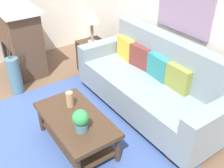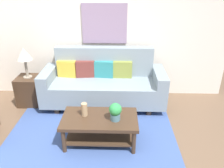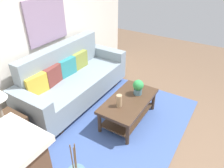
{
  "view_description": "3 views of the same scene",
  "coord_description": "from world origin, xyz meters",
  "px_view_note": "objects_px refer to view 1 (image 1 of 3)",
  "views": [
    {
      "loc": [
        2.33,
        -0.52,
        2.4
      ],
      "look_at": [
        -0.02,
        1.12,
        0.56
      ],
      "focal_mm": 42.76,
      "sensor_mm": 36.0,
      "label": 1
    },
    {
      "loc": [
        0.42,
        -2.25,
        2.26
      ],
      "look_at": [
        0.31,
        1.17,
        0.65
      ],
      "focal_mm": 36.12,
      "sensor_mm": 36.0,
      "label": 2
    },
    {
      "loc": [
        -2.33,
        -0.73,
        2.45
      ],
      "look_at": [
        0.31,
        0.91,
        0.51
      ],
      "focal_mm": 33.58,
      "sensor_mm": 36.0,
      "label": 3
    }
  ],
  "objects_px": {
    "potted_plant_tabletop": "(81,120)",
    "table_lamp": "(91,17)",
    "throw_pillow_mustard": "(126,48)",
    "coffee_table": "(76,125)",
    "throw_pillow_teal": "(159,67)",
    "floor_vase": "(15,76)",
    "framed_painting": "(185,3)",
    "tabletop_vase": "(70,99)",
    "fireplace": "(20,40)",
    "throw_pillow_maroon": "(141,57)",
    "side_table": "(93,57)",
    "throw_pillow_olive": "(179,78)",
    "couch": "(150,85)"
  },
  "relations": [
    {
      "from": "couch",
      "to": "throw_pillow_maroon",
      "type": "distance_m",
      "value": 0.45
    },
    {
      "from": "couch",
      "to": "table_lamp",
      "type": "relative_size",
      "value": 4.0
    },
    {
      "from": "tabletop_vase",
      "to": "fireplace",
      "type": "height_order",
      "value": "fireplace"
    },
    {
      "from": "tabletop_vase",
      "to": "fireplace",
      "type": "bearing_deg",
      "value": 177.67
    },
    {
      "from": "throw_pillow_olive",
      "to": "coffee_table",
      "type": "bearing_deg",
      "value": -104.84
    },
    {
      "from": "framed_painting",
      "to": "tabletop_vase",
      "type": "bearing_deg",
      "value": -97.58
    },
    {
      "from": "throw_pillow_mustard",
      "to": "tabletop_vase",
      "type": "relative_size",
      "value": 1.81
    },
    {
      "from": "throw_pillow_maroon",
      "to": "fireplace",
      "type": "relative_size",
      "value": 0.31
    },
    {
      "from": "fireplace",
      "to": "tabletop_vase",
      "type": "bearing_deg",
      "value": -2.33
    },
    {
      "from": "throw_pillow_mustard",
      "to": "coffee_table",
      "type": "relative_size",
      "value": 0.33
    },
    {
      "from": "couch",
      "to": "coffee_table",
      "type": "xyz_separation_m",
      "value": [
        0.02,
        -1.16,
        -0.12
      ]
    },
    {
      "from": "throw_pillow_teal",
      "to": "coffee_table",
      "type": "distance_m",
      "value": 1.34
    },
    {
      "from": "throw_pillow_teal",
      "to": "framed_painting",
      "type": "distance_m",
      "value": 0.87
    },
    {
      "from": "throw_pillow_teal",
      "to": "table_lamp",
      "type": "distance_m",
      "value": 1.48
    },
    {
      "from": "throw_pillow_olive",
      "to": "side_table",
      "type": "height_order",
      "value": "throw_pillow_olive"
    },
    {
      "from": "throw_pillow_teal",
      "to": "framed_painting",
      "type": "height_order",
      "value": "framed_painting"
    },
    {
      "from": "throw_pillow_maroon",
      "to": "side_table",
      "type": "xyz_separation_m",
      "value": [
        -1.08,
        -0.16,
        -0.4
      ]
    },
    {
      "from": "coffee_table",
      "to": "throw_pillow_olive",
      "type": "bearing_deg",
      "value": 75.16
    },
    {
      "from": "table_lamp",
      "to": "framed_painting",
      "type": "distance_m",
      "value": 1.6
    },
    {
      "from": "side_table",
      "to": "throw_pillow_mustard",
      "type": "bearing_deg",
      "value": 12.36
    },
    {
      "from": "throw_pillow_teal",
      "to": "framed_painting",
      "type": "bearing_deg",
      "value": 90.0
    },
    {
      "from": "throw_pillow_mustard",
      "to": "floor_vase",
      "type": "xyz_separation_m",
      "value": [
        -0.83,
        -1.51,
        -0.38
      ]
    },
    {
      "from": "throw_pillow_olive",
      "to": "framed_painting",
      "type": "height_order",
      "value": "framed_painting"
    },
    {
      "from": "throw_pillow_mustard",
      "to": "throw_pillow_teal",
      "type": "distance_m",
      "value": 0.71
    },
    {
      "from": "tabletop_vase",
      "to": "table_lamp",
      "type": "xyz_separation_m",
      "value": [
        -1.23,
        1.07,
        0.46
      ]
    },
    {
      "from": "couch",
      "to": "throw_pillow_olive",
      "type": "bearing_deg",
      "value": 19.35
    },
    {
      "from": "throw_pillow_mustard",
      "to": "potted_plant_tabletop",
      "type": "height_order",
      "value": "throw_pillow_mustard"
    },
    {
      "from": "throw_pillow_maroon",
      "to": "floor_vase",
      "type": "distance_m",
      "value": 1.96
    },
    {
      "from": "couch",
      "to": "throw_pillow_olive",
      "type": "distance_m",
      "value": 0.45
    },
    {
      "from": "tabletop_vase",
      "to": "coffee_table",
      "type": "bearing_deg",
      "value": -13.46
    },
    {
      "from": "potted_plant_tabletop",
      "to": "table_lamp",
      "type": "xyz_separation_m",
      "value": [
        -1.68,
        1.17,
        0.42
      ]
    },
    {
      "from": "side_table",
      "to": "potted_plant_tabletop",
      "type": "bearing_deg",
      "value": -34.89
    },
    {
      "from": "throw_pillow_mustard",
      "to": "table_lamp",
      "type": "xyz_separation_m",
      "value": [
        -0.73,
        -0.16,
        0.31
      ]
    },
    {
      "from": "coffee_table",
      "to": "throw_pillow_teal",
      "type": "bearing_deg",
      "value": 90.73
    },
    {
      "from": "throw_pillow_teal",
      "to": "side_table",
      "type": "distance_m",
      "value": 1.5
    },
    {
      "from": "throw_pillow_teal",
      "to": "couch",
      "type": "bearing_deg",
      "value": -90.0
    },
    {
      "from": "floor_vase",
      "to": "coffee_table",
      "type": "bearing_deg",
      "value": 8.08
    },
    {
      "from": "throw_pillow_teal",
      "to": "fireplace",
      "type": "distance_m",
      "value": 2.46
    },
    {
      "from": "throw_pillow_mustard",
      "to": "floor_vase",
      "type": "distance_m",
      "value": 1.76
    },
    {
      "from": "table_lamp",
      "to": "fireplace",
      "type": "height_order",
      "value": "fireplace"
    },
    {
      "from": "couch",
      "to": "floor_vase",
      "type": "relative_size",
      "value": 3.83
    },
    {
      "from": "table_lamp",
      "to": "floor_vase",
      "type": "distance_m",
      "value": 1.52
    },
    {
      "from": "floor_vase",
      "to": "couch",
      "type": "bearing_deg",
      "value": 41.78
    },
    {
      "from": "throw_pillow_maroon",
      "to": "side_table",
      "type": "distance_m",
      "value": 1.16
    },
    {
      "from": "coffee_table",
      "to": "floor_vase",
      "type": "distance_m",
      "value": 1.58
    },
    {
      "from": "framed_painting",
      "to": "throw_pillow_olive",
      "type": "bearing_deg",
      "value": -43.7
    },
    {
      "from": "side_table",
      "to": "throw_pillow_teal",
      "type": "bearing_deg",
      "value": 6.3
    },
    {
      "from": "coffee_table",
      "to": "potted_plant_tabletop",
      "type": "bearing_deg",
      "value": -11.75
    },
    {
      "from": "fireplace",
      "to": "throw_pillow_teal",
      "type": "bearing_deg",
      "value": 27.96
    },
    {
      "from": "potted_plant_tabletop",
      "to": "side_table",
      "type": "bearing_deg",
      "value": 145.11
    }
  ]
}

